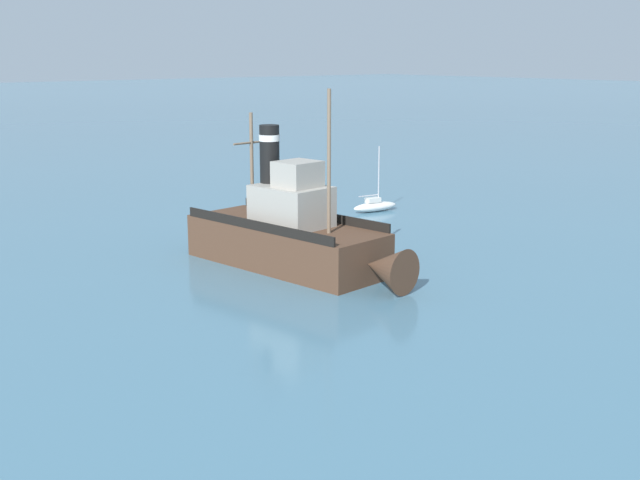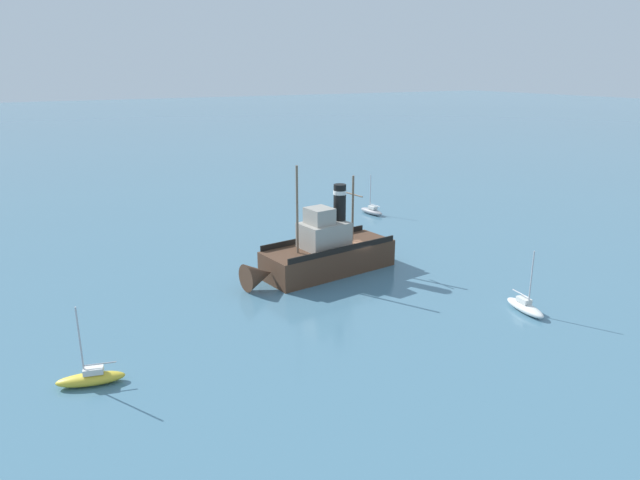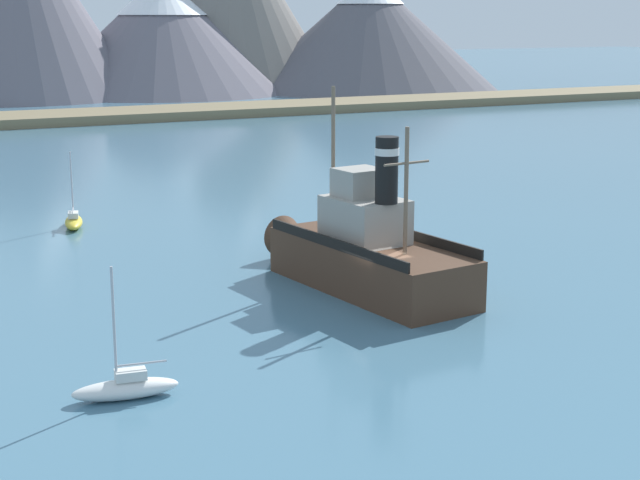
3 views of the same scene
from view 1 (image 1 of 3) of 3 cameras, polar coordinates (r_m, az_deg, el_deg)
name	(u,v)px [view 1 (image 1 of 3)]	position (r m, az deg, el deg)	size (l,w,h in m)	color
ground_plane	(276,256)	(47.21, -3.12, -1.16)	(600.00, 600.00, 0.00)	#477289
old_tugboat	(293,236)	(44.19, -1.92, 0.30)	(5.81, 14.70, 9.90)	#4C3323
sailboat_white	(375,206)	(60.60, 3.92, 2.45)	(3.92, 1.62, 4.90)	white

